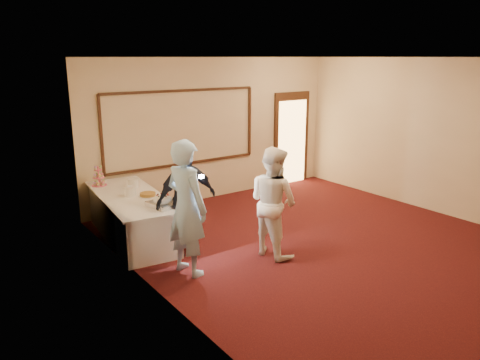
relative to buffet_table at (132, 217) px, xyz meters
The scene contains 14 objects.
floor 3.36m from the buffet_table, 41.20° to the right, with size 7.00×7.00×0.00m, color black.
room_walls 3.72m from the buffet_table, 41.20° to the right, with size 6.04×7.04×3.02m.
wall_molding 2.45m from the buffet_table, 36.55° to the left, with size 3.45×0.04×1.55m.
doorway 4.88m from the buffet_table, 15.05° to the left, with size 1.05×0.07×2.20m.
buffet_table is the anchor object (origin of this frame).
pavlova_tray 0.99m from the buffet_table, 78.84° to the right, with size 0.44×0.53×0.19m.
cupcake_stand 1.07m from the buffet_table, 103.25° to the left, with size 0.27×0.27×0.39m.
plate_stack_a 0.46m from the buffet_table, 118.14° to the right, with size 0.19×0.19×0.16m.
plate_stack_b 0.66m from the buffet_table, 61.44° to the left, with size 0.21×0.21×0.17m.
tart 0.51m from the buffet_table, 47.84° to the right, with size 0.30×0.30×0.06m.
man 1.78m from the buffet_table, 85.30° to the right, with size 0.71×0.46×1.94m, color #9CCBF8.
woman 2.46m from the buffet_table, 50.53° to the right, with size 0.83×0.65×1.71m, color white.
guest 1.26m from the buffet_table, 65.96° to the right, with size 1.03×0.43×1.75m, color black.
camera_flash 1.72m from the buffet_table, 66.88° to the right, with size 0.07×0.04×0.05m, color white.
Camera 1 is at (-5.36, -4.94, 3.01)m, focal length 35.00 mm.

